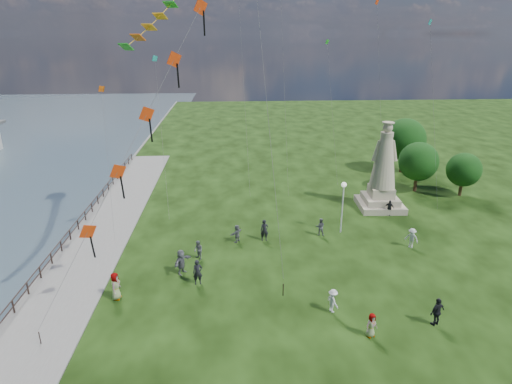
{
  "coord_description": "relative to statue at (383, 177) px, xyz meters",
  "views": [
    {
      "loc": [
        -2.7,
        -20.98,
        16.26
      ],
      "look_at": [
        -1.0,
        8.0,
        5.5
      ],
      "focal_mm": 30.0,
      "sensor_mm": 36.0,
      "label": 1
    }
  ],
  "objects": [
    {
      "name": "person_3",
      "position": [
        -2.71,
        -18.21,
        -2.33
      ],
      "size": [
        1.2,
        0.93,
        1.82
      ],
      "primitive_type": "imported",
      "rotation": [
        0.0,
        0.0,
        3.56
      ],
      "color": "black",
      "rests_on": "ground"
    },
    {
      "name": "person_2",
      "position": [
        -8.55,
        -16.58,
        -2.46
      ],
      "size": [
        0.85,
        1.13,
        1.56
      ],
      "primitive_type": "imported",
      "rotation": [
        0.0,
        0.0,
        1.95
      ],
      "color": "silver",
      "rests_on": "ground"
    },
    {
      "name": "person_11",
      "position": [
        -14.31,
        -6.67,
        -2.49
      ],
      "size": [
        1.34,
        1.47,
        1.5
      ],
      "primitive_type": "imported",
      "rotation": [
        0.0,
        0.0,
        4.04
      ],
      "color": "#595960",
      "rests_on": "ground"
    },
    {
      "name": "tree_row",
      "position": [
        6.75,
        7.8,
        0.47
      ],
      "size": [
        8.14,
        12.82,
        6.74
      ],
      "color": "#382314",
      "rests_on": "ground"
    },
    {
      "name": "person_8",
      "position": [
        -0.27,
        -8.49,
        -2.41
      ],
      "size": [
        1.18,
        1.11,
        1.66
      ],
      "primitive_type": "imported",
      "rotation": [
        0.0,
        0.0,
        -0.69
      ],
      "color": "silver",
      "rests_on": "ground"
    },
    {
      "name": "person_5",
      "position": [
        -18.37,
        -11.46,
        -2.3
      ],
      "size": [
        1.56,
        1.87,
        1.88
      ],
      "primitive_type": "imported",
      "rotation": [
        0.0,
        0.0,
        1.01
      ],
      "color": "#595960",
      "rests_on": "ground"
    },
    {
      "name": "lamppost",
      "position": [
        -5.26,
        -5.39,
        0.09
      ],
      "size": [
        0.43,
        0.43,
        4.61
      ],
      "color": "silver",
      "rests_on": "ground"
    },
    {
      "name": "statue",
      "position": [
        0.0,
        0.0,
        0.0
      ],
      "size": [
        4.38,
        4.38,
        8.57
      ],
      "rotation": [
        0.0,
        0.0,
        -0.04
      ],
      "color": "tan",
      "rests_on": "ground"
    },
    {
      "name": "small_kites",
      "position": [
        -9.28,
        5.45,
        11.26
      ],
      "size": [
        31.35,
        17.92,
        25.68
      ],
      "color": "teal",
      "rests_on": "ground"
    },
    {
      "name": "person_1",
      "position": [
        -17.3,
        -9.42,
        -2.48
      ],
      "size": [
        0.81,
        0.87,
        1.52
      ],
      "primitive_type": "imported",
      "rotation": [
        0.0,
        0.0,
        -0.94
      ],
      "color": "#595960",
      "rests_on": "ground"
    },
    {
      "name": "person_0",
      "position": [
        -17.11,
        -12.92,
        -2.33
      ],
      "size": [
        0.73,
        0.55,
        1.81
      ],
      "primitive_type": "imported",
      "rotation": [
        0.0,
        0.0,
        0.18
      ],
      "color": "black",
      "rests_on": "ground"
    },
    {
      "name": "person_4",
      "position": [
        -6.89,
        -18.99,
        -2.49
      ],
      "size": [
        0.85,
        0.7,
        1.49
      ],
      "primitive_type": "imported",
      "rotation": [
        0.0,
        0.0,
        0.4
      ],
      "color": "#595960",
      "rests_on": "ground"
    },
    {
      "name": "red_kite_train",
      "position": [
        -19.75,
        -13.1,
        8.09
      ],
      "size": [
        9.52,
        9.35,
        18.34
      ],
      "color": "black",
      "rests_on": "ground"
    },
    {
      "name": "person_9",
      "position": [
        0.22,
        -2.0,
        -2.47
      ],
      "size": [
        1.01,
        0.86,
        1.54
      ],
      "primitive_type": "imported",
      "rotation": [
        0.0,
        0.0,
        -0.54
      ],
      "color": "black",
      "rests_on": "ground"
    },
    {
      "name": "person_7",
      "position": [
        -7.17,
        -5.84,
        -2.46
      ],
      "size": [
        0.83,
        0.59,
        1.55
      ],
      "primitive_type": "imported",
      "rotation": [
        0.0,
        0.0,
        2.96
      ],
      "color": "#595960",
      "rests_on": "ground"
    },
    {
      "name": "person_10",
      "position": [
        -22.29,
        -14.38,
        -2.3
      ],
      "size": [
        0.68,
        0.98,
        1.88
      ],
      "primitive_type": "imported",
      "rotation": [
        0.0,
        0.0,
        1.44
      ],
      "color": "#595960",
      "rests_on": "ground"
    },
    {
      "name": "person_6",
      "position": [
        -12.02,
        -6.57,
        -2.31
      ],
      "size": [
        0.71,
        0.5,
        1.85
      ],
      "primitive_type": "imported",
      "rotation": [
        0.0,
        0.0,
        0.08
      ],
      "color": "black",
      "rests_on": "ground"
    },
    {
      "name": "waterfront",
      "position": [
        -27.14,
        -8.69,
        -3.3
      ],
      "size": [
        200.0,
        200.0,
        1.51
      ],
      "color": "#364A51",
      "rests_on": "ground"
    }
  ]
}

